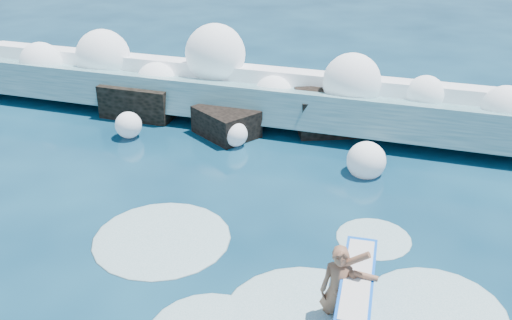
{
  "coord_description": "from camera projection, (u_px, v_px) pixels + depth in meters",
  "views": [
    {
      "loc": [
        4.72,
        -8.3,
        6.61
      ],
      "look_at": [
        1.5,
        2.0,
        1.2
      ],
      "focal_mm": 40.0,
      "sensor_mm": 36.0,
      "label": 1
    }
  ],
  "objects": [
    {
      "name": "ground",
      "position": [
        154.0,
        247.0,
        11.3
      ],
      "size": [
        200.0,
        200.0,
        0.0
      ],
      "primitive_type": "plane",
      "color": "#07263E",
      "rests_on": "ground"
    },
    {
      "name": "surf_foam",
      "position": [
        290.0,
        295.0,
        10.01
      ],
      "size": [
        9.14,
        5.3,
        0.15
      ],
      "color": "silver",
      "rests_on": "ground"
    },
    {
      "name": "wave_spray",
      "position": [
        222.0,
        74.0,
        17.21
      ],
      "size": [
        15.43,
        4.8,
        2.73
      ],
      "color": "white",
      "rests_on": "ground"
    },
    {
      "name": "surfer_with_board",
      "position": [
        343.0,
        289.0,
        9.22
      ],
      "size": [
        0.92,
        2.86,
        1.67
      ],
      "color": "#8E5C42",
      "rests_on": "ground"
    },
    {
      "name": "breaking_wave",
      "position": [
        249.0,
        95.0,
        17.39
      ],
      "size": [
        19.91,
        3.03,
        1.72
      ],
      "color": "#336F81",
      "rests_on": "ground"
    },
    {
      "name": "rock_cluster",
      "position": [
        223.0,
        110.0,
        16.8
      ],
      "size": [
        7.92,
        3.2,
        1.28
      ],
      "color": "black",
      "rests_on": "ground"
    }
  ]
}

